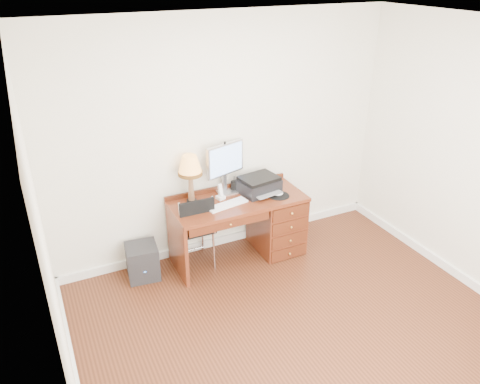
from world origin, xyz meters
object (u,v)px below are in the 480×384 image
leg_lamp (190,168)px  chair (194,225)px  monitor (226,162)px  desk (263,219)px  phone (221,195)px  printer (259,185)px  equipment_box (142,261)px

leg_lamp → chair: bearing=-104.9°
monitor → chair: 0.78m
desk → leg_lamp: bearing=167.7°
desk → monitor: 0.82m
phone → leg_lamp: bearing=148.9°
monitor → chair: bearing=-173.6°
printer → leg_lamp: size_ratio=0.88×
monitor → phone: monitor is taller
leg_lamp → chair: size_ratio=0.60×
printer → phone: 0.46m
desk → chair: chair is taller
desk → equipment_box: desk is taller
printer → leg_lamp: leg_lamp is taller
chair → equipment_box: (-0.58, 0.08, -0.36)m
chair → printer: bearing=4.1°
printer → leg_lamp: bearing=162.7°
leg_lamp → phone: size_ratio=3.05×
desk → phone: 0.63m
leg_lamp → printer: bearing=-8.3°
leg_lamp → equipment_box: size_ratio=1.40×
printer → equipment_box: 1.54m
leg_lamp → desk: bearing=-12.3°
phone → equipment_box: 1.12m
leg_lamp → monitor: bearing=7.5°
monitor → equipment_box: (-1.07, -0.14, -0.92)m
printer → equipment_box: printer is taller
desk → equipment_box: bearing=176.1°
desk → leg_lamp: 1.10m
printer → chair: bearing=174.2°
monitor → printer: monitor is taller
desk → leg_lamp: size_ratio=2.78×
leg_lamp → equipment_box: (-0.62, -0.08, -0.95)m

